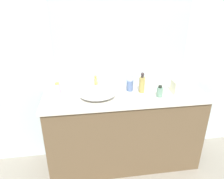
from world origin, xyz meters
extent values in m
cube|color=silver|center=(0.00, 0.73, 1.30)|extent=(6.00, 0.06, 2.60)
cube|color=brown|center=(0.05, 0.43, 0.43)|extent=(1.65, 0.48, 0.86)
cube|color=silver|center=(0.05, 0.43, 0.88)|extent=(1.69, 0.52, 0.04)
cube|color=#B2BCC6|center=(0.05, 0.69, 1.40)|extent=(1.44, 0.01, 1.01)
ellipsoid|color=white|center=(-0.24, 0.42, 0.95)|extent=(0.37, 0.33, 0.11)
cylinder|color=gold|center=(-0.24, 0.61, 0.96)|extent=(0.03, 0.03, 0.13)
cylinder|color=gold|center=(-0.24, 0.56, 1.01)|extent=(0.03, 0.11, 0.03)
sphere|color=gold|center=(-0.24, 0.63, 1.04)|extent=(0.03, 0.03, 0.03)
cylinder|color=#A5914B|center=(0.23, 0.48, 0.98)|extent=(0.06, 0.06, 0.17)
cylinder|color=#3A302B|center=(0.23, 0.48, 1.07)|extent=(0.03, 0.03, 0.02)
sphere|color=#3A2D2C|center=(0.23, 0.48, 1.09)|extent=(0.04, 0.04, 0.04)
cylinder|color=#372E30|center=(0.23, 0.47, 1.09)|extent=(0.02, 0.02, 0.02)
cylinder|color=slate|center=(0.12, 0.53, 0.95)|extent=(0.07, 0.07, 0.12)
cylinder|color=silver|center=(0.12, 0.53, 1.02)|extent=(0.06, 0.06, 0.03)
cylinder|color=gray|center=(0.38, 0.35, 0.94)|extent=(0.06, 0.06, 0.10)
cylinder|color=#232920|center=(0.38, 0.35, 1.00)|extent=(0.04, 0.04, 0.02)
cylinder|color=#C9ACDA|center=(-0.64, 0.53, 0.95)|extent=(0.06, 0.06, 0.12)
cylinder|color=gold|center=(-0.64, 0.53, 1.02)|extent=(0.05, 0.05, 0.01)
cube|color=beige|center=(0.61, 0.40, 0.96)|extent=(0.14, 0.14, 0.14)
cone|color=white|center=(0.61, 0.40, 1.05)|extent=(0.08, 0.08, 0.04)
cylinder|color=silver|center=(0.75, 0.42, 0.91)|extent=(0.05, 0.05, 0.03)
camera|label=1|loc=(-0.38, -1.48, 1.83)|focal=33.74mm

